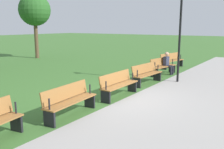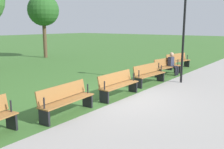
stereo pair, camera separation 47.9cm
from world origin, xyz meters
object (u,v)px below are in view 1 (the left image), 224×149
Objects in this scene: lamp_post at (181,17)px; person_seated at (168,62)px; bench_0 at (171,60)px; bench_4 at (69,100)px; bench_3 at (118,84)px; bench_1 at (163,66)px; bench_2 at (146,73)px; tree_0 at (35,10)px.

person_seated is at bearing -143.15° from lamp_post.
bench_0 is 1.01× the size of bench_4.
bench_0 is 1.03× the size of bench_3.
bench_2 is at bearing 14.38° from bench_1.
tree_0 reaches higher than bench_3.
person_seated is at bearing 28.20° from bench_0.
bench_0 is at bearing -173.85° from bench_3.
bench_0 is at bearing 179.98° from bench_4.
tree_0 is at bearing -99.12° from lamp_post.
lamp_post is at bearing 45.08° from person_seated.
person_seated is 11.79m from tree_0.
bench_1 is 1.63× the size of person_seated.
bench_1 and bench_2 have the same top height.
bench_0 is 1.00× the size of bench_1.
bench_2 is (4.85, 0.70, 0.00)m from bench_0.
bench_3 is 4.51m from lamp_post.
lamp_post reaches higher than bench_0.
person_seated is (-0.24, 0.18, 0.16)m from bench_1.
bench_4 is at bearing 8.85° from person_seated.
tree_0 is at bearing -85.74° from bench_1.
bench_4 is (2.45, -0.09, 0.00)m from bench_3.
bench_3 is 0.45× the size of lamp_post.
tree_0 reaches higher than person_seated.
tree_0 is (-0.78, -11.18, 3.27)m from bench_1.
tree_0 is at bearing -69.00° from bench_0.
bench_1 is 1.01× the size of bench_2.
bench_0 and bench_2 have the same top height.
bench_2 is at bearing -177.95° from bench_3.
bench_1 is 0.46× the size of lamp_post.
person_seated is at bearing 87.30° from tree_0.
bench_2 is 2.68m from person_seated.
person_seated is 0.24× the size of tree_0.
bench_0 is 7.34m from bench_3.
bench_1 is at bearing 177.93° from bench_4.
bench_0 is at bearing -167.69° from bench_2.
bench_3 is 2.45m from bench_4.
bench_2 is 2.94m from lamp_post.
tree_0 is (-0.53, -11.36, 3.12)m from person_seated.
bench_4 is at bearing 54.67° from tree_0.
bench_1 is (2.41, 0.44, 0.00)m from bench_0.
bench_0 is 0.46× the size of lamp_post.
bench_2 is 1.62× the size of person_seated.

